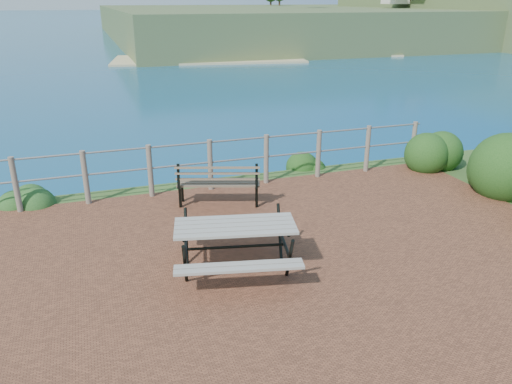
% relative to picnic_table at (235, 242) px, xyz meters
% --- Properties ---
extents(ground, '(10.00, 7.00, 0.12)m').
position_rel_picnic_table_xyz_m(ground, '(0.43, -0.20, -0.44)').
color(ground, brown).
rests_on(ground, ground).
extents(ocean, '(1200.00, 1200.00, 0.00)m').
position_rel_picnic_table_xyz_m(ocean, '(0.43, 199.80, -0.44)').
color(ocean, '#166E84').
rests_on(ocean, ground).
extents(safety_railing, '(9.40, 0.10, 1.00)m').
position_rel_picnic_table_xyz_m(safety_railing, '(0.43, 3.15, 0.14)').
color(safety_railing, '#6B5B4C').
rests_on(safety_railing, ground).
extents(distant_bay, '(290.00, 232.36, 24.00)m').
position_rel_picnic_table_xyz_m(distant_bay, '(173.49, 202.41, -1.96)').
color(distant_bay, '#40582C').
rests_on(distant_bay, ground).
extents(picnic_table, '(1.72, 1.38, 0.68)m').
position_rel_picnic_table_xyz_m(picnic_table, '(0.00, 0.00, 0.00)').
color(picnic_table, gray).
rests_on(picnic_table, ground).
extents(park_bench, '(1.51, 0.81, 0.83)m').
position_rel_picnic_table_xyz_m(park_bench, '(0.38, 2.36, 0.11)').
color(park_bench, brown).
rests_on(park_bench, ground).
extents(shrub_right_front, '(1.40, 1.40, 1.99)m').
position_rel_picnic_table_xyz_m(shrub_right_front, '(5.93, 1.39, -0.44)').
color(shrub_right_front, '#174114').
rests_on(shrub_right_front, ground).
extents(shrub_right_edge, '(1.08, 1.08, 1.54)m').
position_rel_picnic_table_xyz_m(shrub_right_edge, '(5.43, 2.96, -0.44)').
color(shrub_right_edge, '#174114').
rests_on(shrub_right_edge, ground).
extents(shrub_lip_west, '(0.74, 0.74, 0.47)m').
position_rel_picnic_table_xyz_m(shrub_lip_west, '(-2.93, 3.48, -0.44)').
color(shrub_lip_west, '#214B1C').
rests_on(shrub_lip_west, ground).
extents(shrub_lip_east, '(0.75, 0.75, 0.49)m').
position_rel_picnic_table_xyz_m(shrub_lip_east, '(2.76, 4.00, -0.44)').
color(shrub_lip_east, '#174114').
rests_on(shrub_lip_east, ground).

